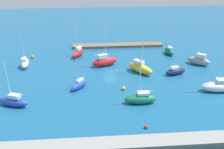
{
  "coord_description": "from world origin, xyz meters",
  "views": [
    {
      "loc": [
        4.1,
        56.57,
        26.49
      ],
      "look_at": [
        0.0,
        5.31,
        1.5
      ],
      "focal_mm": 40.48,
      "sensor_mm": 36.0,
      "label": 1
    }
  ],
  "objects_px": {
    "mooring_buoy_orange": "(32,57)",
    "sailboat_white_off_beacon": "(219,86)",
    "sailboat_yellow_outer_mooring": "(140,68)",
    "mooring_buoy_red": "(146,127)",
    "sailboat_blue_along_channel": "(79,85)",
    "sailboat_green_west_end": "(169,51)",
    "sailboat_navy_inner_mooring": "(175,71)",
    "sailboat_blue_lone_north": "(13,101)",
    "sailboat_red_mid_basin": "(104,61)",
    "mooring_buoy_yellow": "(124,88)",
    "sailboat_green_center_basin": "(141,98)",
    "sailboat_white_east_end": "(25,63)",
    "sailboat_red_by_breakwater": "(78,53)",
    "sailboat_gray_lone_south": "(199,60)",
    "pier_dock": "(118,45)"
  },
  "relations": [
    {
      "from": "sailboat_green_center_basin",
      "to": "sailboat_yellow_outer_mooring",
      "type": "height_order",
      "value": "sailboat_yellow_outer_mooring"
    },
    {
      "from": "sailboat_white_east_end",
      "to": "sailboat_navy_inner_mooring",
      "type": "xyz_separation_m",
      "value": [
        -36.95,
        7.47,
        -0.21
      ]
    },
    {
      "from": "sailboat_red_by_breakwater",
      "to": "sailboat_blue_along_channel",
      "type": "relative_size",
      "value": 1.45
    },
    {
      "from": "pier_dock",
      "to": "sailboat_white_off_beacon",
      "type": "height_order",
      "value": "sailboat_white_off_beacon"
    },
    {
      "from": "sailboat_gray_lone_south",
      "to": "sailboat_blue_lone_north",
      "type": "bearing_deg",
      "value": 56.22
    },
    {
      "from": "sailboat_white_off_beacon",
      "to": "mooring_buoy_orange",
      "type": "xyz_separation_m",
      "value": [
        42.88,
        -22.07,
        -0.82
      ]
    },
    {
      "from": "sailboat_gray_lone_south",
      "to": "mooring_buoy_orange",
      "type": "distance_m",
      "value": 44.86
    },
    {
      "from": "sailboat_blue_lone_north",
      "to": "sailboat_green_west_end",
      "type": "distance_m",
      "value": 44.36
    },
    {
      "from": "mooring_buoy_orange",
      "to": "sailboat_white_off_beacon",
      "type": "bearing_deg",
      "value": 152.76
    },
    {
      "from": "sailboat_red_mid_basin",
      "to": "sailboat_yellow_outer_mooring",
      "type": "bearing_deg",
      "value": -47.31
    },
    {
      "from": "sailboat_blue_along_channel",
      "to": "sailboat_red_mid_basin",
      "type": "height_order",
      "value": "sailboat_red_mid_basin"
    },
    {
      "from": "sailboat_gray_lone_south",
      "to": "mooring_buoy_orange",
      "type": "height_order",
      "value": "sailboat_gray_lone_south"
    },
    {
      "from": "sailboat_blue_along_channel",
      "to": "sailboat_green_west_end",
      "type": "height_order",
      "value": "sailboat_green_west_end"
    },
    {
      "from": "sailboat_blue_lone_north",
      "to": "sailboat_yellow_outer_mooring",
      "type": "bearing_deg",
      "value": -135.49
    },
    {
      "from": "sailboat_navy_inner_mooring",
      "to": "mooring_buoy_yellow",
      "type": "height_order",
      "value": "sailboat_navy_inner_mooring"
    },
    {
      "from": "sailboat_blue_lone_north",
      "to": "sailboat_red_by_breakwater",
      "type": "bearing_deg",
      "value": -95.55
    },
    {
      "from": "sailboat_yellow_outer_mooring",
      "to": "sailboat_white_off_beacon",
      "type": "bearing_deg",
      "value": 14.4
    },
    {
      "from": "sailboat_white_east_end",
      "to": "sailboat_green_west_end",
      "type": "height_order",
      "value": "sailboat_green_west_end"
    },
    {
      "from": "sailboat_white_east_end",
      "to": "sailboat_yellow_outer_mooring",
      "type": "distance_m",
      "value": 29.32
    },
    {
      "from": "sailboat_green_center_basin",
      "to": "sailboat_green_west_end",
      "type": "relative_size",
      "value": 1.09
    },
    {
      "from": "sailboat_navy_inner_mooring",
      "to": "mooring_buoy_orange",
      "type": "height_order",
      "value": "sailboat_navy_inner_mooring"
    },
    {
      "from": "pier_dock",
      "to": "sailboat_gray_lone_south",
      "type": "height_order",
      "value": "sailboat_gray_lone_south"
    },
    {
      "from": "sailboat_navy_inner_mooring",
      "to": "sailboat_green_west_end",
      "type": "distance_m",
      "value": 13.38
    },
    {
      "from": "sailboat_green_center_basin",
      "to": "sailboat_white_off_beacon",
      "type": "distance_m",
      "value": 17.51
    },
    {
      "from": "sailboat_blue_along_channel",
      "to": "mooring_buoy_red",
      "type": "bearing_deg",
      "value": 79.43
    },
    {
      "from": "sailboat_gray_lone_south",
      "to": "mooring_buoy_orange",
      "type": "relative_size",
      "value": 12.44
    },
    {
      "from": "sailboat_red_by_breakwater",
      "to": "sailboat_navy_inner_mooring",
      "type": "height_order",
      "value": "sailboat_red_by_breakwater"
    },
    {
      "from": "sailboat_green_center_basin",
      "to": "sailboat_white_off_beacon",
      "type": "xyz_separation_m",
      "value": [
        -17.2,
        -3.27,
        0.18
      ]
    },
    {
      "from": "sailboat_red_mid_basin",
      "to": "mooring_buoy_red",
      "type": "height_order",
      "value": "sailboat_red_mid_basin"
    },
    {
      "from": "sailboat_green_west_end",
      "to": "sailboat_red_mid_basin",
      "type": "xyz_separation_m",
      "value": [
        18.93,
        6.86,
        0.32
      ]
    },
    {
      "from": "sailboat_white_east_end",
      "to": "sailboat_green_center_basin",
      "type": "bearing_deg",
      "value": -133.13
    },
    {
      "from": "mooring_buoy_yellow",
      "to": "sailboat_white_east_end",
      "type": "bearing_deg",
      "value": -30.66
    },
    {
      "from": "sailboat_navy_inner_mooring",
      "to": "sailboat_green_center_basin",
      "type": "bearing_deg",
      "value": -148.42
    },
    {
      "from": "sailboat_blue_lone_north",
      "to": "mooring_buoy_yellow",
      "type": "relative_size",
      "value": 11.12
    },
    {
      "from": "sailboat_navy_inner_mooring",
      "to": "sailboat_green_west_end",
      "type": "height_order",
      "value": "sailboat_green_west_end"
    },
    {
      "from": "sailboat_blue_along_channel",
      "to": "sailboat_green_west_end",
      "type": "bearing_deg",
      "value": 167.25
    },
    {
      "from": "sailboat_green_center_basin",
      "to": "sailboat_navy_inner_mooring",
      "type": "distance_m",
      "value": 16.03
    },
    {
      "from": "sailboat_yellow_outer_mooring",
      "to": "sailboat_gray_lone_south",
      "type": "bearing_deg",
      "value": 62.2
    },
    {
      "from": "sailboat_blue_lone_north",
      "to": "mooring_buoy_red",
      "type": "distance_m",
      "value": 25.4
    },
    {
      "from": "sailboat_yellow_outer_mooring",
      "to": "mooring_buoy_red",
      "type": "xyz_separation_m",
      "value": [
        2.92,
        21.47,
        -0.97
      ]
    },
    {
      "from": "sailboat_navy_inner_mooring",
      "to": "sailboat_yellow_outer_mooring",
      "type": "relative_size",
      "value": 0.68
    },
    {
      "from": "sailboat_blue_lone_north",
      "to": "sailboat_red_by_breakwater",
      "type": "relative_size",
      "value": 0.87
    },
    {
      "from": "sailboat_white_off_beacon",
      "to": "sailboat_green_west_end",
      "type": "relative_size",
      "value": 1.34
    },
    {
      "from": "sailboat_white_east_end",
      "to": "sailboat_gray_lone_south",
      "type": "height_order",
      "value": "sailboat_gray_lone_south"
    },
    {
      "from": "sailboat_red_by_breakwater",
      "to": "sailboat_gray_lone_south",
      "type": "relative_size",
      "value": 1.01
    },
    {
      "from": "sailboat_green_center_basin",
      "to": "sailboat_gray_lone_south",
      "type": "bearing_deg",
      "value": -135.95
    },
    {
      "from": "sailboat_green_center_basin",
      "to": "sailboat_blue_along_channel",
      "type": "distance_m",
      "value": 13.92
    },
    {
      "from": "sailboat_white_east_end",
      "to": "sailboat_red_by_breakwater",
      "type": "relative_size",
      "value": 0.84
    },
    {
      "from": "sailboat_white_east_end",
      "to": "sailboat_navy_inner_mooring",
      "type": "relative_size",
      "value": 1.12
    },
    {
      "from": "mooring_buoy_yellow",
      "to": "sailboat_red_mid_basin",
      "type": "bearing_deg",
      "value": -75.19
    }
  ]
}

